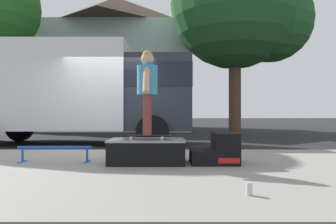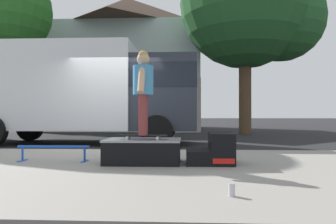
# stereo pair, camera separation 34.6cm
# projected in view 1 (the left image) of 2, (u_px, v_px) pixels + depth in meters

# --- Properties ---
(ground_plane) EXTENTS (140.00, 140.00, 0.00)m
(ground_plane) POSITION_uv_depth(u_px,v_px,m) (101.00, 152.00, 7.93)
(ground_plane) COLOR black
(sidewalk_slab) EXTENTS (50.00, 5.00, 0.12)m
(sidewalk_slab) POSITION_uv_depth(u_px,v_px,m) (60.00, 171.00, 4.93)
(sidewalk_slab) COLOR gray
(sidewalk_slab) RESTS_ON ground
(skate_box) EXTENTS (1.23, 0.82, 0.39)m
(skate_box) POSITION_uv_depth(u_px,v_px,m) (146.00, 150.00, 5.37)
(skate_box) COLOR black
(skate_box) RESTS_ON sidewalk_slab
(kicker_ramp) EXTENTS (0.75, 0.74, 0.50)m
(kicker_ramp) POSITION_uv_depth(u_px,v_px,m) (217.00, 150.00, 5.37)
(kicker_ramp) COLOR black
(kicker_ramp) RESTS_ON sidewalk_slab
(grind_rail) EXTENTS (1.24, 0.28, 0.27)m
(grind_rail) POSITION_uv_depth(u_px,v_px,m) (54.00, 150.00, 5.50)
(grind_rail) COLOR blue
(grind_rail) RESTS_ON sidewalk_slab
(skateboard) EXTENTS (0.79, 0.24, 0.07)m
(skateboard) POSITION_uv_depth(u_px,v_px,m) (146.00, 136.00, 5.36)
(skateboard) COLOR black
(skateboard) RESTS_ON skate_box
(skater_kid) EXTENTS (0.34, 0.71, 1.39)m
(skater_kid) POSITION_uv_depth(u_px,v_px,m) (147.00, 85.00, 5.36)
(skater_kid) COLOR brown
(skater_kid) RESTS_ON skateboard
(soda_can) EXTENTS (0.07, 0.07, 0.13)m
(soda_can) POSITION_uv_depth(u_px,v_px,m) (248.00, 189.00, 3.24)
(soda_can) COLOR silver
(soda_can) RESTS_ON sidewalk_slab
(box_truck) EXTENTS (6.91, 2.63, 3.05)m
(box_truck) POSITION_uv_depth(u_px,v_px,m) (78.00, 89.00, 10.14)
(box_truck) COLOR white
(box_truck) RESTS_ON ground
(street_tree_neighbour) EXTENTS (6.59, 5.99, 9.04)m
(street_tree_neighbour) POSITION_uv_depth(u_px,v_px,m) (241.00, 8.00, 15.27)
(street_tree_neighbour) COLOR brown
(street_tree_neighbour) RESTS_ON ground
(house_behind) EXTENTS (9.54, 8.23, 8.40)m
(house_behind) POSITION_uv_depth(u_px,v_px,m) (114.00, 62.00, 20.75)
(house_behind) COLOR silver
(house_behind) RESTS_ON ground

